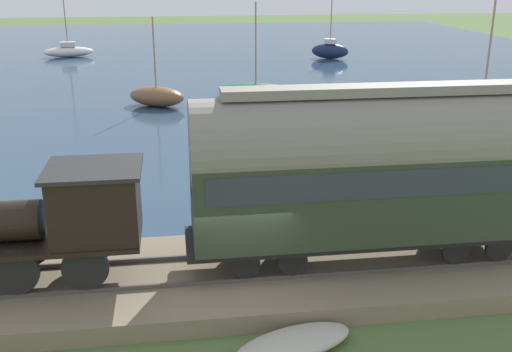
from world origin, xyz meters
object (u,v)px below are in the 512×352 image
at_px(sailboat_green, 256,90).
at_px(sailboat_brown, 157,96).
at_px(rowboat_off_pier, 227,192).
at_px(steam_locomotive, 42,217).
at_px(sailboat_navy, 330,50).
at_px(beached_dinghy, 294,343).
at_px(passenger_coach, 372,166).
at_px(sailboat_red, 480,127).
at_px(rowboat_near_shore, 293,151).
at_px(sailboat_white, 68,51).
at_px(rowboat_mid_harbor, 370,161).

relative_size(sailboat_green, sailboat_brown, 1.13).
xyz_separation_m(sailboat_green, rowboat_off_pier, (-18.27, 3.65, -0.28)).
distance_m(steam_locomotive, sailboat_green, 26.49).
height_order(sailboat_navy, beached_dinghy, sailboat_navy).
relative_size(sailboat_green, beached_dinghy, 2.04).
height_order(passenger_coach, sailboat_navy, sailboat_navy).
bearing_deg(beached_dinghy, sailboat_brown, 7.43).
bearing_deg(sailboat_green, beached_dinghy, -168.62).
distance_m(passenger_coach, sailboat_red, 16.43).
relative_size(sailboat_green, rowboat_off_pier, 2.72).
height_order(sailboat_red, sailboat_navy, sailboat_red).
bearing_deg(steam_locomotive, sailboat_navy, -23.68).
distance_m(sailboat_navy, beached_dinghy, 46.61).
relative_size(sailboat_navy, rowboat_near_shore, 2.25).
bearing_deg(sailboat_red, sailboat_green, 72.70).
height_order(sailboat_green, sailboat_white, sailboat_white).
bearing_deg(sailboat_green, rowboat_off_pier, -173.62).
height_order(sailboat_white, rowboat_off_pier, sailboat_white).
bearing_deg(passenger_coach, beached_dinghy, 139.80).
height_order(sailboat_brown, sailboat_white, sailboat_white).
distance_m(sailboat_green, beached_dinghy, 28.20).
bearing_deg(steam_locomotive, sailboat_white, 7.93).
distance_m(passenger_coach, beached_dinghy, 5.07).
xyz_separation_m(steam_locomotive, rowboat_mid_harbor, (9.73, -11.73, -2.13)).
bearing_deg(sailboat_green, steam_locomotive, 178.17).
height_order(passenger_coach, sailboat_green, sailboat_green).
height_order(sailboat_red, beached_dinghy, sailboat_red).
distance_m(passenger_coach, rowboat_near_shore, 12.00).
height_order(sailboat_green, rowboat_off_pier, sailboat_green).
bearing_deg(rowboat_mid_harbor, rowboat_near_shore, 23.88).
bearing_deg(sailboat_white, beached_dinghy, -173.69).
bearing_deg(steam_locomotive, beached_dinghy, -118.55).
bearing_deg(rowboat_off_pier, steam_locomotive, 90.32).
bearing_deg(sailboat_red, passenger_coach, 176.57).
xyz_separation_m(sailboat_green, beached_dinghy, (-28.03, 3.09, -0.26)).
height_order(steam_locomotive, sailboat_navy, sailboat_navy).
xyz_separation_m(sailboat_red, beached_dinghy, (-15.92, 12.62, -0.42)).
bearing_deg(steam_locomotive, rowboat_near_shore, -36.77).
bearing_deg(beached_dinghy, sailboat_green, -6.30).
height_order(sailboat_red, rowboat_off_pier, sailboat_red).
distance_m(steam_locomotive, sailboat_red, 22.43).
xyz_separation_m(sailboat_brown, rowboat_mid_harbor, (-13.15, -9.39, -0.47)).
height_order(steam_locomotive, rowboat_mid_harbor, steam_locomotive).
xyz_separation_m(sailboat_brown, sailboat_navy, (18.87, -15.97, 0.16)).
xyz_separation_m(rowboat_near_shore, rowboat_mid_harbor, (-1.87, -3.06, -0.01)).
xyz_separation_m(sailboat_red, sailboat_green, (12.11, 9.52, -0.16)).
xyz_separation_m(steam_locomotive, rowboat_near_shore, (11.60, -8.67, -2.12)).
distance_m(rowboat_near_shore, rowboat_off_pier, 6.07).
bearing_deg(rowboat_off_pier, beached_dinghy, 131.53).
distance_m(sailboat_white, rowboat_near_shore, 38.04).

